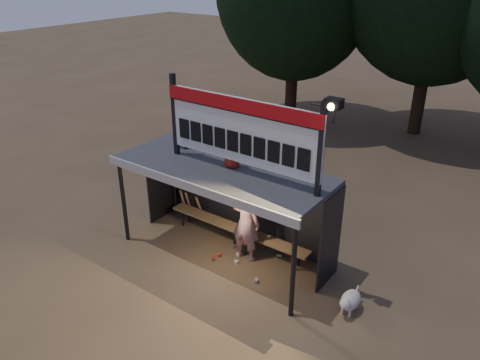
# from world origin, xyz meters

# --- Properties ---
(ground) EXTENTS (80.00, 80.00, 0.00)m
(ground) POSITION_xyz_m (0.00, 0.00, 0.00)
(ground) COLOR brown
(ground) RESTS_ON ground
(player) EXTENTS (0.73, 0.49, 1.96)m
(player) POSITION_xyz_m (0.51, 0.20, 0.98)
(player) COLOR silver
(player) RESTS_ON ground
(child_a) EXTENTS (0.55, 0.48, 0.95)m
(child_a) POSITION_xyz_m (-1.57, 0.39, 2.80)
(child_a) COLOR slate
(child_a) RESTS_ON dugout_shelter
(child_b) EXTENTS (0.48, 0.31, 0.98)m
(child_b) POSITION_xyz_m (0.18, 0.13, 2.81)
(child_b) COLOR #A42419
(child_b) RESTS_ON dugout_shelter
(dugout_shelter) EXTENTS (5.10, 2.08, 2.32)m
(dugout_shelter) POSITION_xyz_m (0.00, 0.24, 1.85)
(dugout_shelter) COLOR #37373A
(dugout_shelter) RESTS_ON ground
(scoreboard_assembly) EXTENTS (4.10, 0.27, 1.99)m
(scoreboard_assembly) POSITION_xyz_m (0.56, -0.01, 3.32)
(scoreboard_assembly) COLOR black
(scoreboard_assembly) RESTS_ON dugout_shelter
(bench) EXTENTS (4.00, 0.35, 0.48)m
(bench) POSITION_xyz_m (0.00, 0.55, 0.43)
(bench) COLOR olive
(bench) RESTS_ON ground
(dog) EXTENTS (0.36, 0.81, 0.49)m
(dog) POSITION_xyz_m (3.31, -0.12, 0.28)
(dog) COLOR beige
(dog) RESTS_ON ground
(bats) EXTENTS (0.67, 0.35, 0.84)m
(bats) POSITION_xyz_m (-1.72, 0.82, 0.43)
(bats) COLOR #9D6F49
(bats) RESTS_ON ground
(litter) EXTENTS (1.68, 1.25, 0.08)m
(litter) POSITION_xyz_m (0.59, 0.10, 0.04)
(litter) COLOR #AD2E1D
(litter) RESTS_ON ground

